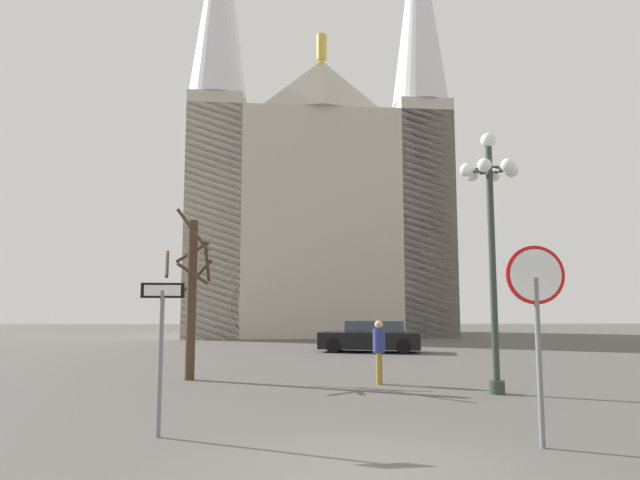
{
  "coord_description": "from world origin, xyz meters",
  "views": [
    {
      "loc": [
        -0.77,
        -6.92,
        1.99
      ],
      "look_at": [
        0.15,
        17.14,
        4.82
      ],
      "focal_mm": 31.92,
      "sensor_mm": 36.0,
      "label": 1
    }
  ],
  "objects_px": {
    "parked_car_near_black": "(371,337)",
    "cathedral": "(317,201)",
    "bare_tree": "(191,292)",
    "street_lamp": "(491,217)",
    "stop_sign": "(536,302)",
    "one_way_arrow_sign": "(161,338)",
    "pedestrian_walking": "(379,346)"
  },
  "relations": [
    {
      "from": "one_way_arrow_sign",
      "to": "bare_tree",
      "type": "relative_size",
      "value": 0.51
    },
    {
      "from": "stop_sign",
      "to": "bare_tree",
      "type": "bearing_deg",
      "value": 129.61
    },
    {
      "from": "one_way_arrow_sign",
      "to": "parked_car_near_black",
      "type": "distance_m",
      "value": 17.19
    },
    {
      "from": "one_way_arrow_sign",
      "to": "parked_car_near_black",
      "type": "xyz_separation_m",
      "value": [
        5.38,
        16.3,
        -0.85
      ]
    },
    {
      "from": "stop_sign",
      "to": "pedestrian_walking",
      "type": "height_order",
      "value": "stop_sign"
    },
    {
      "from": "parked_car_near_black",
      "to": "stop_sign",
      "type": "bearing_deg",
      "value": -89.25
    },
    {
      "from": "bare_tree",
      "to": "parked_car_near_black",
      "type": "bearing_deg",
      "value": 56.48
    },
    {
      "from": "one_way_arrow_sign",
      "to": "street_lamp",
      "type": "relative_size",
      "value": 0.38
    },
    {
      "from": "street_lamp",
      "to": "pedestrian_walking",
      "type": "distance_m",
      "value": 4.35
    },
    {
      "from": "one_way_arrow_sign",
      "to": "bare_tree",
      "type": "xyz_separation_m",
      "value": [
        -0.84,
        6.91,
        0.9
      ]
    },
    {
      "from": "street_lamp",
      "to": "parked_car_near_black",
      "type": "bearing_deg",
      "value": 96.22
    },
    {
      "from": "street_lamp",
      "to": "bare_tree",
      "type": "bearing_deg",
      "value": 159.7
    },
    {
      "from": "parked_car_near_black",
      "to": "pedestrian_walking",
      "type": "xyz_separation_m",
      "value": [
        -1.14,
        -10.45,
        0.33
      ]
    },
    {
      "from": "stop_sign",
      "to": "parked_car_near_black",
      "type": "bearing_deg",
      "value": 90.75
    },
    {
      "from": "cathedral",
      "to": "parked_car_near_black",
      "type": "distance_m",
      "value": 17.49
    },
    {
      "from": "cathedral",
      "to": "bare_tree",
      "type": "xyz_separation_m",
      "value": [
        -4.3,
        -24.33,
        -7.15
      ]
    },
    {
      "from": "stop_sign",
      "to": "street_lamp",
      "type": "distance_m",
      "value": 5.52
    },
    {
      "from": "pedestrian_walking",
      "to": "cathedral",
      "type": "bearing_deg",
      "value": 91.76
    },
    {
      "from": "cathedral",
      "to": "parked_car_near_black",
      "type": "xyz_separation_m",
      "value": [
        1.92,
        -14.93,
        -8.9
      ]
    },
    {
      "from": "one_way_arrow_sign",
      "to": "pedestrian_walking",
      "type": "xyz_separation_m",
      "value": [
        4.24,
        5.85,
        -0.52
      ]
    },
    {
      "from": "cathedral",
      "to": "stop_sign",
      "type": "bearing_deg",
      "value": -86.18
    },
    {
      "from": "stop_sign",
      "to": "one_way_arrow_sign",
      "type": "xyz_separation_m",
      "value": [
        -5.61,
        0.88,
        -0.55
      ]
    },
    {
      "from": "cathedral",
      "to": "bare_tree",
      "type": "bearing_deg",
      "value": -100.03
    },
    {
      "from": "parked_car_near_black",
      "to": "pedestrian_walking",
      "type": "distance_m",
      "value": 10.52
    },
    {
      "from": "pedestrian_walking",
      "to": "one_way_arrow_sign",
      "type": "bearing_deg",
      "value": -125.96
    },
    {
      "from": "parked_car_near_black",
      "to": "cathedral",
      "type": "bearing_deg",
      "value": 97.32
    },
    {
      "from": "bare_tree",
      "to": "stop_sign",
      "type": "bearing_deg",
      "value": -50.39
    },
    {
      "from": "bare_tree",
      "to": "street_lamp",
      "type": "bearing_deg",
      "value": -20.3
    },
    {
      "from": "street_lamp",
      "to": "parked_car_near_black",
      "type": "height_order",
      "value": "street_lamp"
    },
    {
      "from": "cathedral",
      "to": "parked_car_near_black",
      "type": "bearing_deg",
      "value": -82.68
    },
    {
      "from": "bare_tree",
      "to": "one_way_arrow_sign",
      "type": "bearing_deg",
      "value": -83.1
    },
    {
      "from": "one_way_arrow_sign",
      "to": "bare_tree",
      "type": "bearing_deg",
      "value": 96.9
    }
  ]
}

